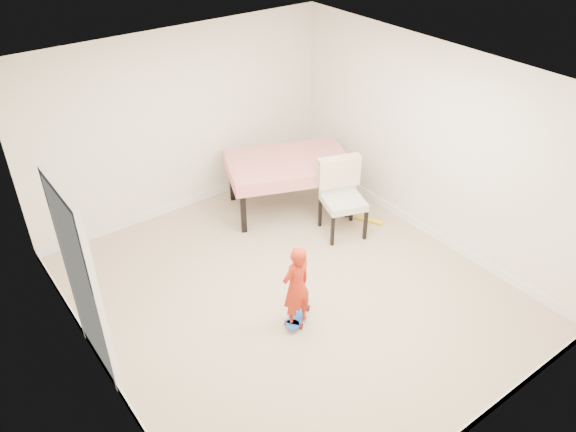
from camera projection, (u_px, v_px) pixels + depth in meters
ground at (291, 292)px, 6.73m from camera, size 5.00×5.00×0.00m
ceiling at (292, 85)px, 5.30m from camera, size 4.50×5.00×0.04m
wall_back at (183, 124)px, 7.67m from camera, size 4.50×0.04×2.60m
wall_front at (484, 335)px, 4.35m from camera, size 4.50×0.04×2.60m
wall_left at (88, 280)px, 4.90m from camera, size 0.04×5.00×2.60m
wall_right at (432, 145)px, 7.12m from camera, size 0.04×5.00×2.60m
door at (83, 286)px, 5.25m from camera, size 0.11×0.94×2.11m
baseboard_back at (191, 200)px, 8.36m from camera, size 4.50×0.02×0.12m
baseboard_left at (112, 377)px, 5.57m from camera, size 0.02×5.00×0.12m
baseboard_right at (420, 225)px, 7.81m from camera, size 0.02×5.00×0.12m
dining_table at (289, 184)px, 8.09m from camera, size 1.98×1.62×0.80m
dining_chair at (344, 200)px, 7.48m from camera, size 0.76×0.81×1.06m
skateboard at (297, 314)px, 6.34m from camera, size 0.57×0.51×0.08m
child at (296, 289)px, 6.00m from camera, size 0.39×0.27×1.01m
foam_toy at (369, 220)px, 7.97m from camera, size 0.23×0.38×0.06m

